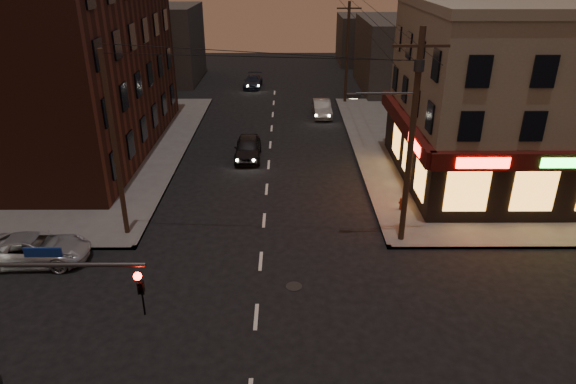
{
  "coord_description": "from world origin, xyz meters",
  "views": [
    {
      "loc": [
        1.17,
        -16.06,
        12.73
      ],
      "look_at": [
        1.26,
        4.65,
        3.2
      ],
      "focal_mm": 32.0,
      "sensor_mm": 36.0,
      "label": 1
    }
  ],
  "objects_px": {
    "suv_cross": "(35,249)",
    "sedan_far": "(253,81)",
    "sedan_mid": "(322,108)",
    "fire_hydrant": "(402,203)",
    "sedan_near": "(248,148)"
  },
  "relations": [
    {
      "from": "suv_cross",
      "to": "sedan_far",
      "type": "bearing_deg",
      "value": -14.41
    },
    {
      "from": "sedan_mid",
      "to": "fire_hydrant",
      "type": "bearing_deg",
      "value": -82.3
    },
    {
      "from": "sedan_near",
      "to": "sedan_mid",
      "type": "bearing_deg",
      "value": 59.89
    },
    {
      "from": "sedan_far",
      "to": "suv_cross",
      "type": "bearing_deg",
      "value": -99.23
    },
    {
      "from": "sedan_near",
      "to": "sedan_mid",
      "type": "relative_size",
      "value": 1.03
    },
    {
      "from": "sedan_near",
      "to": "sedan_mid",
      "type": "height_order",
      "value": "sedan_near"
    },
    {
      "from": "suv_cross",
      "to": "sedan_mid",
      "type": "bearing_deg",
      "value": -33.17
    },
    {
      "from": "fire_hydrant",
      "to": "sedan_near",
      "type": "bearing_deg",
      "value": 137.02
    },
    {
      "from": "sedan_mid",
      "to": "fire_hydrant",
      "type": "height_order",
      "value": "sedan_mid"
    },
    {
      "from": "suv_cross",
      "to": "fire_hydrant",
      "type": "height_order",
      "value": "suv_cross"
    },
    {
      "from": "suv_cross",
      "to": "sedan_far",
      "type": "distance_m",
      "value": 35.37
    },
    {
      "from": "suv_cross",
      "to": "fire_hydrant",
      "type": "bearing_deg",
      "value": -75.8
    },
    {
      "from": "sedan_near",
      "to": "suv_cross",
      "type": "bearing_deg",
      "value": -124.28
    },
    {
      "from": "sedan_mid",
      "to": "sedan_far",
      "type": "bearing_deg",
      "value": 119.39
    },
    {
      "from": "suv_cross",
      "to": "sedan_mid",
      "type": "relative_size",
      "value": 1.13
    }
  ]
}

